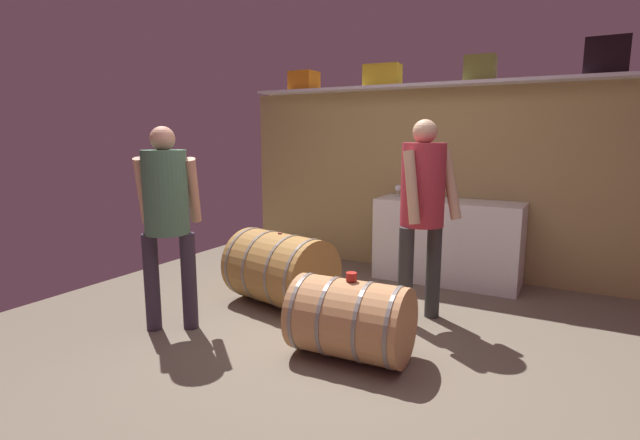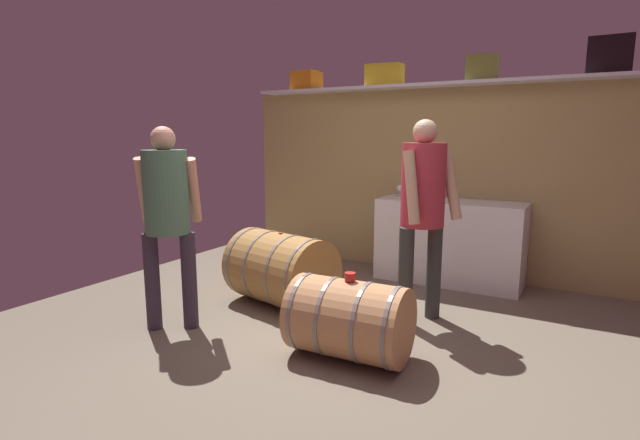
{
  "view_description": "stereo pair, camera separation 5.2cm",
  "coord_description": "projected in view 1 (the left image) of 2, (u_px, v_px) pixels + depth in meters",
  "views": [
    {
      "loc": [
        1.52,
        -2.91,
        1.53
      ],
      "look_at": [
        -0.33,
        0.43,
        0.85
      ],
      "focal_mm": 27.11,
      "sensor_mm": 36.0,
      "label": 1
    },
    {
      "loc": [
        1.56,
        -2.89,
        1.53
      ],
      "look_at": [
        -0.33,
        0.43,
        0.85
      ],
      "focal_mm": 27.11,
      "sensor_mm": 36.0,
      "label": 2
    }
  ],
  "objects": [
    {
      "name": "wine_glass",
      "position": [
        398.0,
        189.0,
        5.21
      ],
      "size": [
        0.07,
        0.07,
        0.14
      ],
      "color": "white",
      "rests_on": "work_cabinet"
    },
    {
      "name": "toolcase_black",
      "position": [
        607.0,
        56.0,
        4.27
      ],
      "size": [
        0.36,
        0.26,
        0.32
      ],
      "primitive_type": "cube",
      "rotation": [
        0.0,
        0.0,
        -0.04
      ],
      "color": "black",
      "rests_on": "high_shelf_board"
    },
    {
      "name": "wine_barrel_far",
      "position": [
        281.0,
        269.0,
        4.36
      ],
      "size": [
        1.02,
        0.83,
        0.67
      ],
      "rotation": [
        0.0,
        0.0,
        -0.22
      ],
      "color": "#A4763B",
      "rests_on": "ground"
    },
    {
      "name": "wine_barrel_near",
      "position": [
        351.0,
        319.0,
        3.33
      ],
      "size": [
        0.82,
        0.58,
        0.56
      ],
      "rotation": [
        0.0,
        0.0,
        0.04
      ],
      "color": "tan",
      "rests_on": "ground"
    },
    {
      "name": "toolcase_yellow",
      "position": [
        382.0,
        75.0,
        5.29
      ],
      "size": [
        0.41,
        0.25,
        0.23
      ],
      "primitive_type": "cube",
      "rotation": [
        0.0,
        0.0,
        0.08
      ],
      "color": "yellow",
      "rests_on": "high_shelf_board"
    },
    {
      "name": "toolcase_orange",
      "position": [
        304.0,
        81.0,
        5.77
      ],
      "size": [
        0.3,
        0.28,
        0.22
      ],
      "primitive_type": "cube",
      "rotation": [
        0.0,
        0.0,
        -0.02
      ],
      "color": "orange",
      "rests_on": "high_shelf_board"
    },
    {
      "name": "visitor_tasting",
      "position": [
        167.0,
        208.0,
        3.71
      ],
      "size": [
        0.53,
        0.49,
        1.59
      ],
      "rotation": [
        0.0,
        0.0,
        0.6
      ],
      "color": "#352A39",
      "rests_on": "ground"
    },
    {
      "name": "tasting_cup",
      "position": [
        351.0,
        277.0,
        3.28
      ],
      "size": [
        0.07,
        0.07,
        0.05
      ],
      "primitive_type": "cylinder",
      "color": "red",
      "rests_on": "wine_barrel_near"
    },
    {
      "name": "wine_bottle_amber",
      "position": [
        431.0,
        186.0,
        5.08
      ],
      "size": [
        0.08,
        0.08,
        0.31
      ],
      "color": "brown",
      "rests_on": "work_cabinet"
    },
    {
      "name": "ground_plane",
      "position": [
        364.0,
        323.0,
        4.01
      ],
      "size": [
        5.72,
        7.95,
        0.02
      ],
      "primitive_type": "cube",
      "color": "#6B5F4F"
    },
    {
      "name": "wine_bottle_green",
      "position": [
        412.0,
        185.0,
        5.29
      ],
      "size": [
        0.07,
        0.07,
        0.29
      ],
      "color": "#335832",
      "rests_on": "work_cabinet"
    },
    {
      "name": "high_shelf_board",
      "position": [
        430.0,
        86.0,
        5.06
      ],
      "size": [
        4.16,
        0.4,
        0.03
      ],
      "primitive_type": "cube",
      "color": "silver",
      "rests_on": "back_wall_panel"
    },
    {
      "name": "back_wall_panel",
      "position": [
        430.0,
        182.0,
        5.37
      ],
      "size": [
        4.52,
        0.1,
        2.02
      ],
      "primitive_type": "cube",
      "color": "tan",
      "rests_on": "ground"
    },
    {
      "name": "winemaker_pouring",
      "position": [
        423.0,
        200.0,
        3.87
      ],
      "size": [
        0.49,
        0.52,
        1.65
      ],
      "rotation": [
        0.0,
        0.0,
        -2.12
      ],
      "color": "#323434",
      "rests_on": "ground"
    },
    {
      "name": "toolcase_olive",
      "position": [
        480.0,
        69.0,
        4.8
      ],
      "size": [
        0.31,
        0.26,
        0.25
      ],
      "primitive_type": "cube",
      "rotation": [
        0.0,
        0.0,
        0.06
      ],
      "color": "olive",
      "rests_on": "high_shelf_board"
    },
    {
      "name": "work_cabinet",
      "position": [
        447.0,
        241.0,
        5.04
      ],
      "size": [
        1.47,
        0.53,
        0.86
      ],
      "primitive_type": "cube",
      "color": "white",
      "rests_on": "ground"
    }
  ]
}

